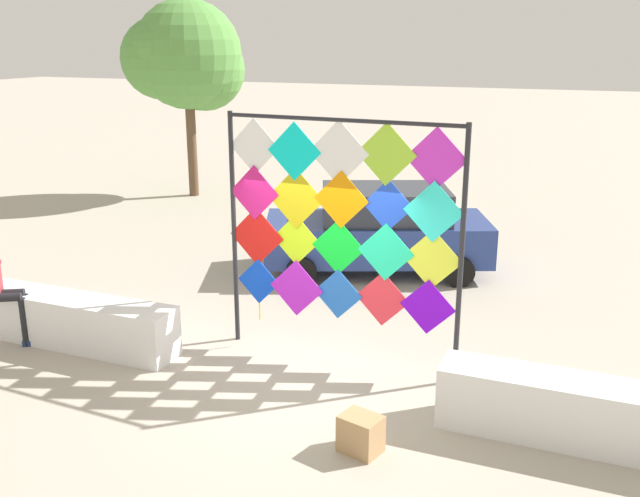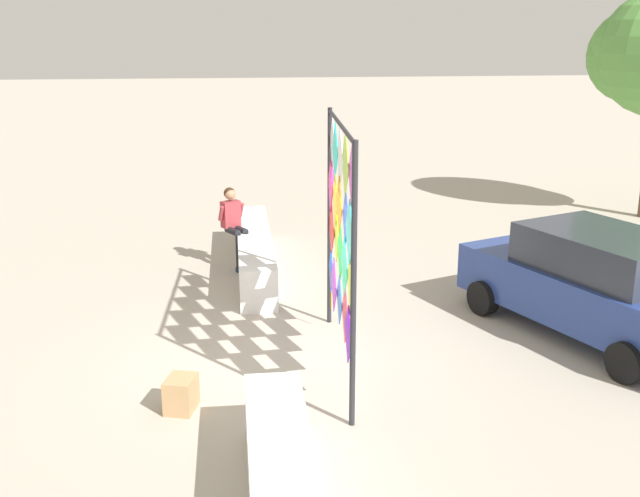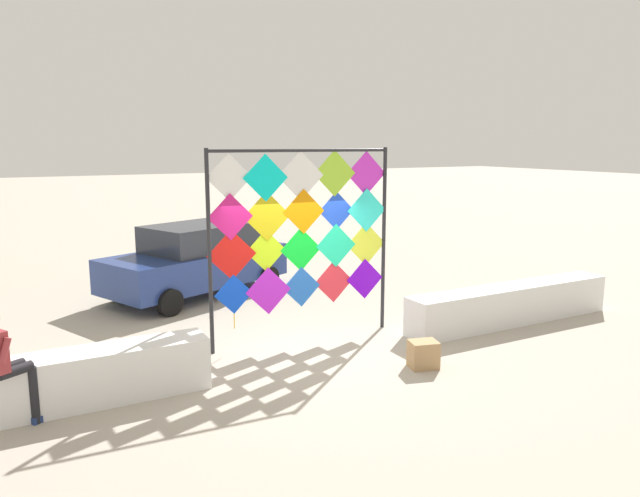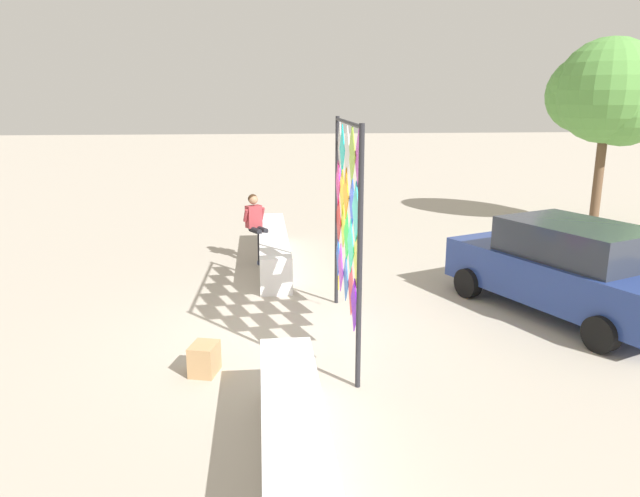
# 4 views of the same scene
# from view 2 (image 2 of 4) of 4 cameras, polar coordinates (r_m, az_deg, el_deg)

# --- Properties ---
(ground) EXTENTS (120.00, 120.00, 0.00)m
(ground) POSITION_cam_2_polar(r_m,az_deg,el_deg) (11.27, -2.71, -8.28)
(ground) COLOR #ADA393
(plaza_ledge_left) EXTENTS (4.76, 0.64, 0.75)m
(plaza_ledge_left) POSITION_cam_2_polar(r_m,az_deg,el_deg) (15.18, -4.82, -0.28)
(plaza_ledge_left) COLOR white
(plaza_ledge_left) RESTS_ON ground
(kite_display_rack) EXTENTS (3.46, 0.22, 3.45)m
(kite_display_rack) POSITION_cam_2_polar(r_m,az_deg,el_deg) (10.45, 1.46, 1.74)
(kite_display_rack) COLOR #232328
(kite_display_rack) RESTS_ON ground
(seated_vendor) EXTENTS (0.77, 0.67, 1.60)m
(seated_vendor) POSITION_cam_2_polar(r_m,az_deg,el_deg) (15.25, -6.32, 2.00)
(seated_vendor) COLOR black
(seated_vendor) RESTS_ON ground
(parked_car) EXTENTS (4.66, 3.34, 1.66)m
(parked_car) POSITION_cam_2_polar(r_m,az_deg,el_deg) (12.65, 19.58, -2.37)
(parked_car) COLOR navy
(parked_car) RESTS_ON ground
(cardboard_box_large) EXTENTS (0.51, 0.45, 0.43)m
(cardboard_box_large) POSITION_cam_2_polar(r_m,az_deg,el_deg) (10.02, -10.15, -10.46)
(cardboard_box_large) COLOR tan
(cardboard_box_large) RESTS_ON ground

